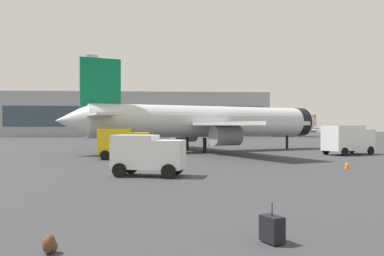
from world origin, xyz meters
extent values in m
cylinder|color=silver|center=(5.69, 43.43, 3.70)|extent=(29.24, 14.77, 3.80)
cone|color=silver|center=(20.71, 49.51, 3.70)|extent=(3.58, 4.25, 3.61)
cone|color=silver|center=(-9.70, 37.21, 3.70)|extent=(4.25, 4.37, 3.42)
cylinder|color=black|center=(18.67, 48.68, 3.70)|extent=(2.75, 4.12, 3.88)
cube|color=silver|center=(1.77, 50.48, 3.40)|extent=(10.45, 16.63, 0.36)
cube|color=silver|center=(7.76, 35.64, 3.40)|extent=(10.45, 16.63, 0.36)
cylinder|color=gray|center=(2.70, 48.16, 2.10)|extent=(3.79, 3.24, 2.20)
cylinder|color=gray|center=(6.83, 37.96, 2.10)|extent=(3.79, 3.24, 2.20)
cube|color=#0C7247|center=(-6.82, 38.37, 7.30)|extent=(4.21, 1.98, 6.40)
cube|color=silver|center=(-8.49, 41.15, 4.30)|extent=(4.66, 6.54, 0.24)
cube|color=silver|center=(-6.09, 35.22, 4.30)|extent=(4.66, 6.54, 0.24)
cylinder|color=black|center=(16.82, 47.93, 0.90)|extent=(0.36, 0.36, 1.80)
cylinder|color=black|center=(2.94, 44.91, 0.90)|extent=(0.44, 0.44, 1.80)
cylinder|color=black|center=(4.74, 40.46, 0.90)|extent=(0.44, 0.44, 1.80)
cylinder|color=white|center=(37.25, 107.29, 2.29)|extent=(17.59, 10.64, 2.36)
cone|color=white|center=(28.33, 102.67, 2.29)|extent=(2.35, 2.67, 2.24)
cone|color=white|center=(46.38, 112.02, 2.29)|extent=(2.74, 2.79, 2.12)
cylinder|color=black|center=(29.54, 103.30, 2.29)|extent=(1.88, 2.53, 2.40)
cube|color=white|center=(40.08, 103.17, 2.11)|extent=(7.20, 10.17, 0.22)
cube|color=white|center=(35.52, 111.98, 2.11)|extent=(7.20, 10.17, 0.22)
cylinder|color=gray|center=(39.36, 104.55, 1.30)|extent=(2.39, 2.12, 1.36)
cylinder|color=gray|center=(36.23, 110.60, 1.30)|extent=(2.39, 2.12, 1.36)
cube|color=orange|center=(44.68, 111.14, 4.52)|extent=(2.52, 1.45, 3.97)
cube|color=white|center=(45.86, 109.52, 2.67)|extent=(3.14, 4.04, 0.15)
cube|color=white|center=(44.04, 113.04, 2.67)|extent=(3.14, 4.04, 0.15)
cylinder|color=black|center=(30.64, 103.87, 0.56)|extent=(0.22, 0.22, 1.12)
cylinder|color=black|center=(39.03, 106.54, 0.56)|extent=(0.27, 0.27, 1.12)
cylinder|color=black|center=(37.66, 109.18, 0.56)|extent=(0.27, 0.27, 1.12)
cube|color=yellow|center=(-2.27, 33.28, 1.52)|extent=(1.89, 2.35, 2.04)
cube|color=#1E232D|center=(-1.56, 33.35, 2.00)|extent=(0.27, 1.98, 0.84)
cube|color=yellow|center=(-4.66, 33.05, 1.70)|extent=(3.32, 2.49, 2.40)
cylinder|color=black|center=(-2.27, 34.44, 0.45)|extent=(0.92, 0.31, 0.90)
cylinder|color=black|center=(-2.04, 32.15, 0.45)|extent=(0.92, 0.31, 0.90)
cylinder|color=black|center=(-5.61, 34.11, 0.45)|extent=(0.92, 0.31, 0.90)
cylinder|color=black|center=(-5.39, 31.82, 0.45)|extent=(0.92, 0.31, 0.90)
cube|color=white|center=(22.21, 37.97, 1.64)|extent=(2.55, 2.89, 2.29)
cube|color=#1E232D|center=(22.85, 38.28, 2.18)|extent=(1.01, 1.98, 0.95)
cube|color=white|center=(19.50, 36.68, 1.85)|extent=(4.93, 4.03, 2.70)
cylinder|color=black|center=(21.61, 39.07, 0.45)|extent=(0.91, 0.59, 0.90)
cylinder|color=black|center=(22.69, 36.82, 0.45)|extent=(0.91, 0.59, 0.90)
cylinder|color=black|center=(17.83, 37.26, 0.45)|extent=(0.91, 0.59, 0.90)
cylinder|color=black|center=(18.91, 35.00, 0.45)|extent=(0.91, 0.59, 0.90)
cube|color=white|center=(0.41, 19.66, 1.39)|extent=(2.20, 2.37, 1.78)
cube|color=#1E232D|center=(1.13, 19.48, 1.81)|extent=(0.52, 1.76, 0.74)
cube|color=white|center=(-1.73, 20.21, 1.55)|extent=(3.05, 2.59, 2.10)
cylinder|color=black|center=(0.88, 20.62, 0.45)|extent=(0.93, 0.44, 0.90)
cylinder|color=black|center=(0.36, 18.59, 0.45)|extent=(0.93, 0.44, 0.90)
cylinder|color=black|center=(-2.10, 21.39, 0.45)|extent=(0.93, 0.44, 0.90)
cylinder|color=black|center=(-2.63, 19.35, 0.45)|extent=(0.93, 0.44, 0.90)
cube|color=#F2590C|center=(6.75, 55.26, 0.02)|extent=(0.44, 0.44, 0.04)
cone|color=#F2590C|center=(6.75, 55.26, 0.37)|extent=(0.36, 0.36, 0.66)
cylinder|color=white|center=(6.75, 55.26, 0.40)|extent=(0.23, 0.23, 0.10)
cube|color=#F2590C|center=(13.54, 23.24, 0.02)|extent=(0.44, 0.44, 0.04)
cone|color=#F2590C|center=(13.54, 23.24, 0.33)|extent=(0.36, 0.36, 0.58)
cylinder|color=white|center=(13.54, 23.24, 0.36)|extent=(0.23, 0.23, 0.10)
cube|color=#F2590C|center=(-4.29, 40.05, 0.02)|extent=(0.44, 0.44, 0.04)
cone|color=#F2590C|center=(-4.29, 40.05, 0.42)|extent=(0.36, 0.36, 0.76)
cylinder|color=white|center=(-4.29, 40.05, 0.46)|extent=(0.23, 0.23, 0.10)
cube|color=black|center=(3.05, 5.58, 0.39)|extent=(0.63, 0.75, 0.70)
cylinder|color=black|center=(3.05, 5.58, 0.92)|extent=(0.02, 0.02, 0.36)
cylinder|color=black|center=(2.95, 5.78, 0.04)|extent=(0.09, 0.06, 0.08)
cylinder|color=black|center=(3.14, 5.38, 0.04)|extent=(0.09, 0.06, 0.08)
ellipsoid|color=brown|center=(-2.72, 5.09, 0.24)|extent=(0.32, 0.40, 0.48)
ellipsoid|color=brown|center=(-2.58, 5.09, 0.17)|extent=(0.12, 0.28, 0.24)
cube|color=#9EA3AD|center=(-8.21, 119.82, 6.52)|extent=(78.31, 21.70, 13.03)
cube|color=#334756|center=(-8.21, 108.92, 5.86)|extent=(74.39, 0.10, 5.86)
cylinder|color=#9EA3AD|center=(-22.86, 119.82, 19.03)|extent=(4.40, 4.40, 12.00)
camera|label=1|loc=(0.15, -4.88, 3.18)|focal=36.86mm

